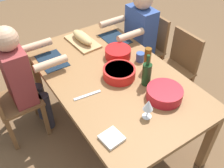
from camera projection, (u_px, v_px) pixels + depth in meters
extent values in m
plane|color=brown|center=(112.00, 128.00, 2.73)|extent=(8.00, 8.00, 0.00)
cube|color=olive|center=(112.00, 76.00, 2.26)|extent=(1.75, 1.04, 0.04)
cube|color=olive|center=(37.00, 78.00, 2.82)|extent=(0.07, 0.07, 0.70)
cube|color=olive|center=(107.00, 52.00, 3.20)|extent=(0.07, 0.07, 0.70)
cube|color=olive|center=(209.00, 141.00, 2.18)|extent=(0.07, 0.07, 0.70)
cube|color=brown|center=(18.00, 100.00, 2.43)|extent=(0.40, 0.40, 0.03)
cube|color=brown|center=(34.00, 100.00, 2.75)|extent=(0.04, 0.04, 0.42)
cube|color=brown|center=(46.00, 120.00, 2.54)|extent=(0.04, 0.04, 0.42)
cube|color=brown|center=(2.00, 113.00, 2.61)|extent=(0.04, 0.04, 0.42)
cube|color=brown|center=(12.00, 135.00, 2.40)|extent=(0.04, 0.04, 0.42)
cylinder|color=#2D2D38|center=(41.00, 102.00, 2.71)|extent=(0.11, 0.11, 0.45)
cylinder|color=#2D2D38|center=(47.00, 111.00, 2.61)|extent=(0.11, 0.11, 0.45)
cube|color=maroon|center=(17.00, 75.00, 2.26)|extent=(0.34, 0.20, 0.55)
cylinder|color=tan|center=(36.00, 46.00, 2.40)|extent=(0.07, 0.30, 0.07)
cylinder|color=tan|center=(51.00, 63.00, 2.19)|extent=(0.07, 0.30, 0.07)
sphere|color=tan|center=(5.00, 39.00, 2.02)|extent=(0.21, 0.21, 0.21)
cube|color=brown|center=(143.00, 51.00, 3.06)|extent=(0.40, 0.40, 0.03)
cube|color=brown|center=(156.00, 31.00, 2.99)|extent=(0.38, 0.04, 0.40)
cube|color=brown|center=(139.00, 78.00, 3.03)|extent=(0.04, 0.04, 0.42)
cube|color=brown|center=(122.00, 64.00, 3.24)|extent=(0.04, 0.04, 0.42)
cube|color=brown|center=(160.00, 68.00, 3.17)|extent=(0.04, 0.04, 0.42)
cube|color=brown|center=(143.00, 55.00, 3.38)|extent=(0.04, 0.04, 0.42)
cylinder|color=#2D2D38|center=(131.00, 75.00, 3.06)|extent=(0.11, 0.11, 0.45)
cylinder|color=#2D2D38|center=(123.00, 68.00, 3.16)|extent=(0.11, 0.11, 0.45)
cube|color=#334C8C|center=(140.00, 31.00, 2.84)|extent=(0.34, 0.20, 0.55)
cylinder|color=tan|center=(131.00, 35.00, 2.55)|extent=(0.07, 0.30, 0.07)
cylinder|color=tan|center=(112.00, 22.00, 2.76)|extent=(0.07, 0.30, 0.07)
cube|color=brown|center=(170.00, 72.00, 2.76)|extent=(0.40, 0.40, 0.03)
cube|color=brown|center=(186.00, 50.00, 2.69)|extent=(0.38, 0.04, 0.40)
cube|color=brown|center=(166.00, 102.00, 2.73)|extent=(0.04, 0.04, 0.42)
cube|color=brown|center=(146.00, 84.00, 2.94)|extent=(0.04, 0.04, 0.42)
cube|color=brown|center=(189.00, 90.00, 2.87)|extent=(0.04, 0.04, 0.42)
cube|color=brown|center=(168.00, 74.00, 3.08)|extent=(0.04, 0.04, 0.42)
cylinder|color=red|center=(119.00, 73.00, 2.19)|extent=(0.28, 0.28, 0.09)
cylinder|color=#2D7028|center=(119.00, 70.00, 2.17)|extent=(0.25, 0.25, 0.03)
cylinder|color=#B21923|center=(164.00, 94.00, 1.99)|extent=(0.29, 0.29, 0.09)
cylinder|color=beige|center=(165.00, 91.00, 1.98)|extent=(0.25, 0.25, 0.03)
cylinder|color=red|center=(118.00, 53.00, 2.42)|extent=(0.25, 0.25, 0.09)
cylinder|color=#669E33|center=(118.00, 50.00, 2.40)|extent=(0.22, 0.22, 0.03)
cube|color=tan|center=(83.00, 42.00, 2.63)|extent=(0.41, 0.24, 0.02)
ellipsoid|color=tan|center=(82.00, 37.00, 2.59)|extent=(0.33, 0.13, 0.09)
cylinder|color=#193819|center=(147.00, 74.00, 2.09)|extent=(0.08, 0.08, 0.20)
cylinder|color=#193819|center=(148.00, 60.00, 1.99)|extent=(0.03, 0.03, 0.09)
cylinder|color=brown|center=(147.00, 59.00, 2.23)|extent=(0.06, 0.06, 0.22)
cylinder|color=silver|center=(147.00, 116.00, 1.87)|extent=(0.07, 0.07, 0.01)
cylinder|color=silver|center=(147.00, 113.00, 1.84)|extent=(0.01, 0.01, 0.07)
cone|color=silver|center=(148.00, 105.00, 1.79)|extent=(0.08, 0.08, 0.08)
cube|color=#142333|center=(52.00, 61.00, 2.39)|extent=(0.32, 0.23, 0.01)
cube|color=#142333|center=(115.00, 39.00, 2.69)|extent=(0.32, 0.23, 0.01)
cylinder|color=#334C8C|center=(140.00, 57.00, 2.37)|extent=(0.08, 0.08, 0.09)
cube|color=silver|center=(87.00, 95.00, 2.04)|extent=(0.05, 0.23, 0.01)
cube|color=white|center=(112.00, 138.00, 1.71)|extent=(0.15, 0.15, 0.02)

